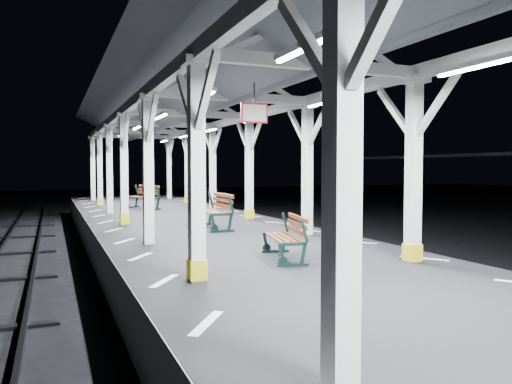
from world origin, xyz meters
TOP-DOWN VIEW (x-y plane):
  - ground at (0.00, 0.00)m, footprint 120.00×120.00m
  - platform at (0.00, 0.00)m, footprint 6.00×50.00m
  - hazard_stripes_left at (-2.45, 0.00)m, footprint 1.00×48.00m
  - canopy at (0.00, -0.02)m, footprint 5.40×49.00m
  - bench_mid at (0.06, 3.13)m, footprint 0.86×1.58m
  - bench_far at (0.25, 8.13)m, footprint 0.69×1.82m
  - bench_extra at (-0.45, 15.63)m, footprint 1.23×1.94m

SIDE VIEW (x-z plane):
  - ground at x=0.00m, z-range 0.00..0.00m
  - platform at x=0.00m, z-range 0.00..1.00m
  - hazard_stripes_left at x=-2.45m, z-range 1.00..1.01m
  - bench_mid at x=0.06m, z-range 1.03..1.84m
  - bench_far at x=0.25m, z-range 1.03..2.02m
  - bench_extra at x=-0.45m, z-range 1.03..2.02m
  - canopy at x=0.00m, z-range 2.23..6.88m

